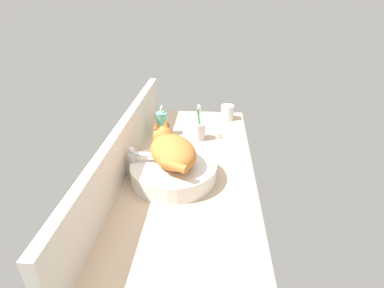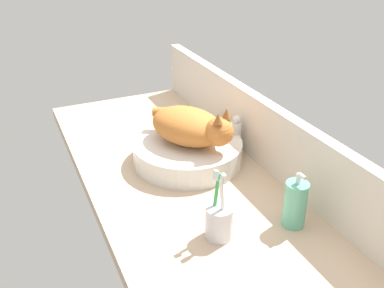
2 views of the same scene
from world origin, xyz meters
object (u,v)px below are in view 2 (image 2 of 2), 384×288
(cat, at_px, (191,126))
(toothbrush_cup, at_px, (219,221))
(sink_basin, at_px, (188,151))
(faucet, at_px, (233,133))
(soap_dispenser, at_px, (295,204))

(cat, relative_size, toothbrush_cup, 1.61)
(cat, bearing_deg, toothbrush_cup, -13.77)
(sink_basin, distance_m, toothbrush_cup, 0.38)
(cat, xyz_separation_m, faucet, (-0.00, 0.15, -0.06))
(sink_basin, xyz_separation_m, toothbrush_cup, (0.37, -0.08, 0.01))
(cat, height_order, toothbrush_cup, cat)
(sink_basin, xyz_separation_m, cat, (0.01, 0.01, 0.09))
(faucet, xyz_separation_m, toothbrush_cup, (0.36, -0.24, -0.03))
(soap_dispenser, bearing_deg, toothbrush_cup, -100.96)
(soap_dispenser, bearing_deg, cat, -164.90)
(cat, xyz_separation_m, toothbrush_cup, (0.36, -0.09, -0.08))
(cat, xyz_separation_m, soap_dispenser, (0.40, 0.11, -0.07))
(toothbrush_cup, bearing_deg, sink_basin, 167.69)
(faucet, bearing_deg, sink_basin, -93.86)
(sink_basin, height_order, cat, cat)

